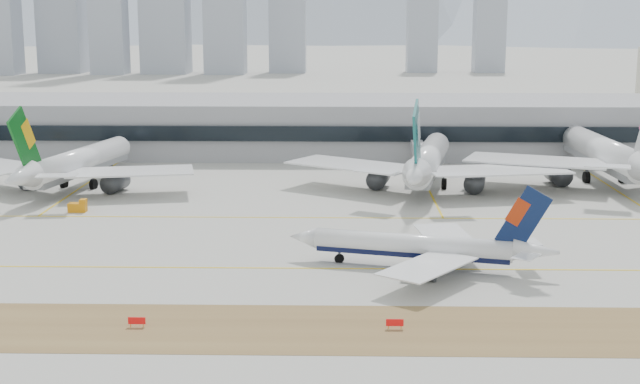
{
  "coord_description": "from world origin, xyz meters",
  "views": [
    {
      "loc": [
        9.73,
        -138.07,
        38.81
      ],
      "look_at": [
        6.33,
        18.0,
        7.5
      ],
      "focal_mm": 50.0,
      "sensor_mm": 36.0,
      "label": 1
    }
  ],
  "objects_px": {
    "widebody_cathay": "(427,163)",
    "terminal": "(305,125)",
    "widebody_eva": "(76,164)",
    "taxiing_airliner": "(422,247)",
    "widebody_china_air": "(607,156)"
  },
  "relations": [
    {
      "from": "widebody_cathay",
      "to": "widebody_china_air",
      "type": "xyz_separation_m",
      "value": [
        42.46,
        7.68,
        0.51
      ]
    },
    {
      "from": "taxiing_airliner",
      "to": "widebody_china_air",
      "type": "distance_m",
      "value": 87.19
    },
    {
      "from": "widebody_cathay",
      "to": "terminal",
      "type": "distance_m",
      "value": 62.8
    },
    {
      "from": "widebody_eva",
      "to": "terminal",
      "type": "distance_m",
      "value": 75.65
    },
    {
      "from": "taxiing_airliner",
      "to": "widebody_eva",
      "type": "relative_size",
      "value": 0.71
    },
    {
      "from": "taxiing_airliner",
      "to": "widebody_cathay",
      "type": "xyz_separation_m",
      "value": [
        6.84,
        64.17,
        2.62
      ]
    },
    {
      "from": "widebody_eva",
      "to": "widebody_cathay",
      "type": "bearing_deg",
      "value": -77.84
    },
    {
      "from": "widebody_cathay",
      "to": "widebody_china_air",
      "type": "height_order",
      "value": "widebody_china_air"
    },
    {
      "from": "widebody_cathay",
      "to": "widebody_china_air",
      "type": "relative_size",
      "value": 0.9
    },
    {
      "from": "widebody_eva",
      "to": "widebody_cathay",
      "type": "distance_m",
      "value": 78.91
    },
    {
      "from": "widebody_cathay",
      "to": "widebody_china_air",
      "type": "distance_m",
      "value": 43.15
    },
    {
      "from": "widebody_china_air",
      "to": "terminal",
      "type": "relative_size",
      "value": 0.25
    },
    {
      "from": "widebody_cathay",
      "to": "terminal",
      "type": "height_order",
      "value": "widebody_cathay"
    },
    {
      "from": "widebody_china_air",
      "to": "terminal",
      "type": "xyz_separation_m",
      "value": [
        -71.9,
        47.78,
        0.94
      ]
    },
    {
      "from": "widebody_china_air",
      "to": "terminal",
      "type": "height_order",
      "value": "widebody_china_air"
    }
  ]
}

